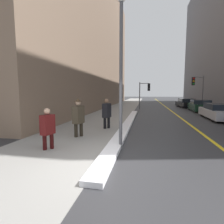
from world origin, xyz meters
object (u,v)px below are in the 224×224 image
object	(u,v)px
pedestrian_in_glasses	(48,127)
parked_car_black	(186,103)
traffic_light_near	(146,90)
parked_car_silver	(218,112)
pedestrian_in_fedora	(78,116)
parked_car_dark_green	(200,106)
traffic_light_far	(197,85)
pedestrian_with_shoulder_bag	(107,112)
lamp_post	(121,60)

from	to	relation	value
pedestrian_in_glasses	parked_car_black	xyz separation A→B (m)	(8.74, 19.89, -0.25)
traffic_light_near	parked_car_silver	distance (m)	9.43
pedestrian_in_fedora	parked_car_dark_green	bearing A→B (deg)	158.71
traffic_light_far	parked_car_silver	xyz separation A→B (m)	(-0.09, -6.51, -2.21)
traffic_light_far	traffic_light_near	bearing A→B (deg)	-19.13
traffic_light_far	parked_car_silver	size ratio (longest dim) A/B	0.83
pedestrian_in_fedora	pedestrian_with_shoulder_bag	bearing A→B (deg)	170.35
lamp_post	parked_car_black	size ratio (longest dim) A/B	1.12
parked_car_silver	parked_car_black	size ratio (longest dim) A/B	0.99
traffic_light_far	parked_car_silver	distance (m)	6.88
lamp_post	parked_car_dark_green	xyz separation A→B (m)	(6.59, 14.12, -2.55)
traffic_light_far	pedestrian_in_fedora	world-z (taller)	traffic_light_far
traffic_light_near	pedestrian_in_fedora	bearing A→B (deg)	-103.94
pedestrian_with_shoulder_bag	parked_car_dark_green	distance (m)	13.36
traffic_light_near	parked_car_dark_green	world-z (taller)	traffic_light_near
traffic_light_near	traffic_light_far	xyz separation A→B (m)	(5.58, -0.95, 0.45)
traffic_light_near	traffic_light_far	bearing A→B (deg)	-12.30
pedestrian_with_shoulder_bag	parked_car_silver	world-z (taller)	pedestrian_with_shoulder_bag
traffic_light_far	pedestrian_in_fedora	size ratio (longest dim) A/B	2.18
pedestrian_with_shoulder_bag	traffic_light_near	bearing A→B (deg)	-176.51
pedestrian_in_fedora	pedestrian_with_shoulder_bag	distance (m)	2.23
parked_car_dark_green	parked_car_black	bearing A→B (deg)	6.90
parked_car_dark_green	pedestrian_with_shoulder_bag	bearing A→B (deg)	146.84
pedestrian_in_glasses	pedestrian_with_shoulder_bag	world-z (taller)	pedestrian_with_shoulder_bag
pedestrian_in_glasses	pedestrian_with_shoulder_bag	xyz separation A→B (m)	(1.23, 3.97, 0.11)
parked_car_black	pedestrian_in_fedora	bearing A→B (deg)	151.31
traffic_light_near	traffic_light_far	size ratio (longest dim) A/B	0.85
traffic_light_near	parked_car_silver	size ratio (longest dim) A/B	0.70
pedestrian_in_fedora	parked_car_black	size ratio (longest dim) A/B	0.38
pedestrian_with_shoulder_bag	traffic_light_far	bearing A→B (deg)	159.23
traffic_light_far	pedestrian_in_fedora	bearing A→B (deg)	48.48
pedestrian_in_fedora	pedestrian_with_shoulder_bag	size ratio (longest dim) A/B	1.06
pedestrian_in_glasses	parked_car_black	distance (m)	21.72
parked_car_silver	traffic_light_near	bearing A→B (deg)	38.66
pedestrian_in_fedora	parked_car_black	xyz separation A→B (m)	(8.36, 17.98, -0.40)
pedestrian_in_glasses	parked_car_dark_green	world-z (taller)	pedestrian_in_glasses
lamp_post	pedestrian_with_shoulder_bag	bearing A→B (deg)	110.81
lamp_post	parked_car_black	world-z (taller)	lamp_post
parked_car_dark_green	parked_car_black	xyz separation A→B (m)	(-0.36, 5.12, -0.03)
parked_car_dark_green	lamp_post	bearing A→B (deg)	157.87
pedestrian_in_fedora	parked_car_silver	distance (m)	10.95
pedestrian_in_fedora	parked_car_black	bearing A→B (deg)	167.91
traffic_light_near	parked_car_black	world-z (taller)	traffic_light_near
lamp_post	parked_car_black	bearing A→B (deg)	72.05
lamp_post	pedestrian_in_fedora	xyz separation A→B (m)	(-2.12, 1.26, -2.17)
pedestrian_in_fedora	parked_car_silver	world-z (taller)	pedestrian_in_fedora
parked_car_black	pedestrian_in_glasses	bearing A→B (deg)	152.51
lamp_post	traffic_light_far	size ratio (longest dim) A/B	1.37
lamp_post	pedestrian_with_shoulder_bag	xyz separation A→B (m)	(-1.27, 3.33, -2.21)
traffic_light_near	pedestrian_in_fedora	distance (m)	14.84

